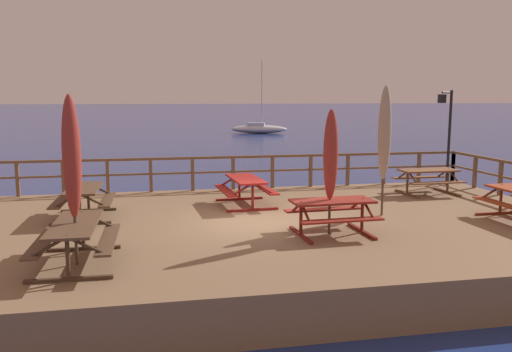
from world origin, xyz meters
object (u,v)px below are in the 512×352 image
sailboat_distant (259,129)px  patio_umbrella_tall_mid_left (331,155)px  picnic_table_mid_centre (332,209)px  patio_umbrella_tall_back_left (72,158)px  picnic_table_back_left (246,185)px  patio_umbrella_short_mid (385,134)px  picnic_table_back_right (76,234)px  picnic_table_front_right (428,176)px  lamp_post_hooked (447,123)px  picnic_table_mid_left (84,196)px

sailboat_distant → patio_umbrella_tall_mid_left: bearing=-99.6°
picnic_table_mid_centre → patio_umbrella_tall_back_left: (-5.17, -1.09, 1.37)m
picnic_table_back_left → patio_umbrella_tall_mid_left: patio_umbrella_tall_mid_left is taller
patio_umbrella_tall_mid_left → patio_umbrella_tall_back_left: bearing=-167.3°
patio_umbrella_short_mid → picnic_table_back_right: bearing=-159.7°
picnic_table_front_right → picnic_table_back_right: bearing=-152.3°
lamp_post_hooked → picnic_table_back_right: bearing=-149.7°
picnic_table_front_right → patio_umbrella_short_mid: bearing=-136.8°
picnic_table_mid_left → patio_umbrella_tall_mid_left: size_ratio=0.70×
picnic_table_back_left → lamp_post_hooked: 7.61m
picnic_table_back_left → patio_umbrella_short_mid: patio_umbrella_short_mid is taller
picnic_table_mid_centre → patio_umbrella_tall_back_left: patio_umbrella_tall_back_left is taller
picnic_table_mid_left → picnic_table_back_left: bearing=9.7°
picnic_table_mid_left → sailboat_distant: (12.94, 41.81, -0.92)m
picnic_table_back_right → picnic_table_mid_centre: (5.18, 1.08, -0.01)m
sailboat_distant → picnic_table_back_left: bearing=-102.0°
patio_umbrella_short_mid → patio_umbrella_tall_mid_left: 2.43m
picnic_table_mid_centre → patio_umbrella_tall_back_left: 5.46m
patio_umbrella_tall_back_left → patio_umbrella_short_mid: patio_umbrella_short_mid is taller
patio_umbrella_short_mid → lamp_post_hooked: (4.02, 3.87, 0.04)m
picnic_table_back_right → patio_umbrella_tall_mid_left: 5.39m
picnic_table_mid_centre → picnic_table_front_right: size_ratio=1.03×
picnic_table_mid_left → patio_umbrella_tall_mid_left: (5.45, -2.65, 1.17)m
patio_umbrella_tall_back_left → picnic_table_front_right: bearing=27.8°
picnic_table_front_right → lamp_post_hooked: (1.37, 1.38, 1.56)m
picnic_table_mid_centre → patio_umbrella_short_mid: bearing=39.2°
picnic_table_back_right → picnic_table_mid_left: (-0.31, 3.79, -0.01)m
picnic_table_front_right → patio_umbrella_tall_mid_left: patio_umbrella_tall_mid_left is taller
picnic_table_front_right → picnic_table_back_left: same height
lamp_post_hooked → picnic_table_front_right: bearing=-134.8°
picnic_table_front_right → picnic_table_mid_left: 10.10m
patio_umbrella_tall_mid_left → lamp_post_hooked: size_ratio=0.85×
lamp_post_hooked → sailboat_distant: 39.24m
patio_umbrella_short_mid → lamp_post_hooked: patio_umbrella_short_mid is taller
picnic_table_front_right → patio_umbrella_tall_back_left: (-9.70, -5.10, 1.37)m
picnic_table_mid_centre → patio_umbrella_tall_mid_left: patio_umbrella_tall_mid_left is taller
picnic_table_back_right → picnic_table_back_left: 5.95m
patio_umbrella_tall_back_left → patio_umbrella_tall_mid_left: patio_umbrella_tall_back_left is taller
picnic_table_back_right → patio_umbrella_tall_back_left: 1.36m
patio_umbrella_short_mid → lamp_post_hooked: bearing=43.9°
picnic_table_back_left → picnic_table_back_right: bearing=-130.7°
picnic_table_mid_left → patio_umbrella_short_mid: patio_umbrella_short_mid is taller
picnic_table_back_left → picnic_table_mid_left: bearing=-170.3°
picnic_table_back_left → patio_umbrella_tall_back_left: 6.11m
patio_umbrella_tall_back_left → picnic_table_mid_centre: bearing=11.9°
picnic_table_back_right → picnic_table_mid_centre: same height
patio_umbrella_tall_back_left → patio_umbrella_short_mid: 7.51m
picnic_table_front_right → lamp_post_hooked: 2.49m
picnic_table_front_right → picnic_table_back_left: size_ratio=0.89×
picnic_table_mid_centre → patio_umbrella_short_mid: patio_umbrella_short_mid is taller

